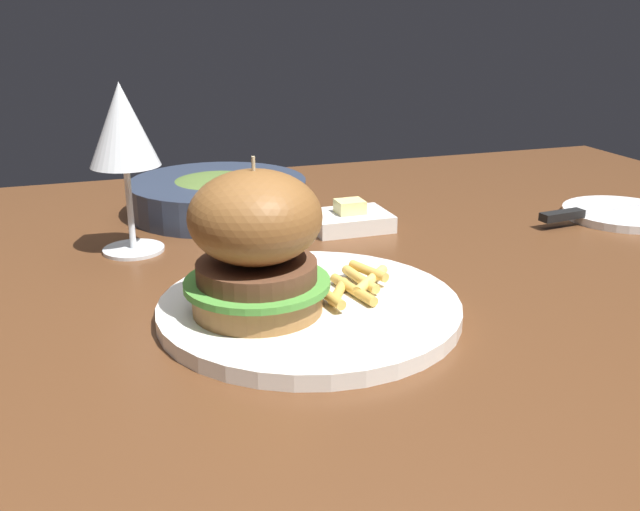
{
  "coord_description": "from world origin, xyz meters",
  "views": [
    {
      "loc": [
        -0.2,
        -0.68,
        1.0
      ],
      "look_at": [
        -0.01,
        -0.1,
        0.78
      ],
      "focal_mm": 40.0,
      "sensor_mm": 36.0,
      "label": 1
    }
  ],
  "objects_px": {
    "butter_dish": "(350,219)",
    "soup_bowl": "(218,195)",
    "wine_glass": "(123,130)",
    "bread_plate": "(622,214)",
    "table_knife": "(593,212)",
    "burger_sandwich": "(256,243)",
    "main_plate": "(309,308)"
  },
  "relations": [
    {
      "from": "table_knife",
      "to": "soup_bowl",
      "type": "relative_size",
      "value": 0.87
    },
    {
      "from": "wine_glass",
      "to": "bread_plate",
      "type": "distance_m",
      "value": 0.63
    },
    {
      "from": "bread_plate",
      "to": "soup_bowl",
      "type": "relative_size",
      "value": 0.64
    },
    {
      "from": "wine_glass",
      "to": "bread_plate",
      "type": "xyz_separation_m",
      "value": [
        0.61,
        -0.06,
        -0.13
      ]
    },
    {
      "from": "table_knife",
      "to": "butter_dish",
      "type": "bearing_deg",
      "value": 166.6
    },
    {
      "from": "table_knife",
      "to": "wine_glass",
      "type": "bearing_deg",
      "value": 172.9
    },
    {
      "from": "burger_sandwich",
      "to": "wine_glass",
      "type": "bearing_deg",
      "value": 110.07
    },
    {
      "from": "wine_glass",
      "to": "table_knife",
      "type": "bearing_deg",
      "value": -7.1
    },
    {
      "from": "table_knife",
      "to": "butter_dish",
      "type": "relative_size",
      "value": 2.13
    },
    {
      "from": "wine_glass",
      "to": "butter_dish",
      "type": "distance_m",
      "value": 0.29
    },
    {
      "from": "soup_bowl",
      "to": "burger_sandwich",
      "type": "bearing_deg",
      "value": -95.61
    },
    {
      "from": "table_knife",
      "to": "butter_dish",
      "type": "xyz_separation_m",
      "value": [
        -0.3,
        0.07,
        -0.0
      ]
    },
    {
      "from": "burger_sandwich",
      "to": "soup_bowl",
      "type": "distance_m",
      "value": 0.36
    },
    {
      "from": "burger_sandwich",
      "to": "butter_dish",
      "type": "height_order",
      "value": "burger_sandwich"
    },
    {
      "from": "soup_bowl",
      "to": "butter_dish",
      "type": "bearing_deg",
      "value": -41.88
    },
    {
      "from": "table_knife",
      "to": "butter_dish",
      "type": "distance_m",
      "value": 0.31
    },
    {
      "from": "wine_glass",
      "to": "table_knife",
      "type": "xyz_separation_m",
      "value": [
        0.56,
        -0.07,
        -0.12
      ]
    },
    {
      "from": "burger_sandwich",
      "to": "table_knife",
      "type": "distance_m",
      "value": 0.51
    },
    {
      "from": "bread_plate",
      "to": "butter_dish",
      "type": "bearing_deg",
      "value": 169.23
    },
    {
      "from": "wine_glass",
      "to": "soup_bowl",
      "type": "distance_m",
      "value": 0.21
    },
    {
      "from": "main_plate",
      "to": "butter_dish",
      "type": "height_order",
      "value": "butter_dish"
    },
    {
      "from": "bread_plate",
      "to": "butter_dish",
      "type": "relative_size",
      "value": 1.56
    },
    {
      "from": "burger_sandwich",
      "to": "table_knife",
      "type": "xyz_separation_m",
      "value": [
        0.47,
        0.16,
        -0.06
      ]
    },
    {
      "from": "main_plate",
      "to": "bread_plate",
      "type": "height_order",
      "value": "main_plate"
    },
    {
      "from": "burger_sandwich",
      "to": "soup_bowl",
      "type": "relative_size",
      "value": 0.57
    },
    {
      "from": "bread_plate",
      "to": "butter_dish",
      "type": "xyz_separation_m",
      "value": [
        -0.35,
        0.07,
        0.01
      ]
    },
    {
      "from": "main_plate",
      "to": "bread_plate",
      "type": "distance_m",
      "value": 0.5
    },
    {
      "from": "bread_plate",
      "to": "butter_dish",
      "type": "distance_m",
      "value": 0.36
    },
    {
      "from": "main_plate",
      "to": "wine_glass",
      "type": "xyz_separation_m",
      "value": [
        -0.13,
        0.23,
        0.13
      ]
    },
    {
      "from": "butter_dish",
      "to": "table_knife",
      "type": "bearing_deg",
      "value": -13.4
    },
    {
      "from": "butter_dish",
      "to": "soup_bowl",
      "type": "height_order",
      "value": "soup_bowl"
    },
    {
      "from": "burger_sandwich",
      "to": "butter_dish",
      "type": "bearing_deg",
      "value": 53.57
    }
  ]
}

